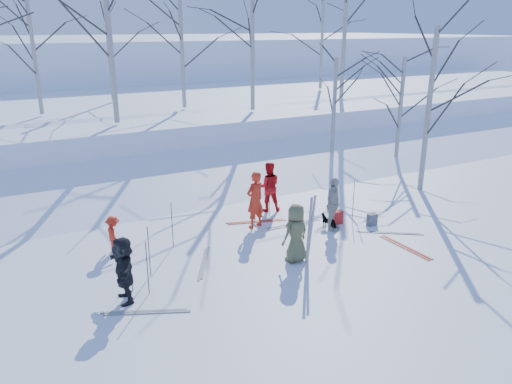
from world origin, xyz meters
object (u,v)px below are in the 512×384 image
skier_redor_behind (268,187)px  skier_grey_west (124,269)px  dog (329,221)px  skier_olive_center (296,233)px  backpack_dark (295,215)px  skier_red_north (255,200)px  skier_red_seated (113,235)px  backpack_red (337,217)px  skier_cream_east (333,204)px  backpack_grey (372,220)px

skier_redor_behind → skier_grey_west: (-5.78, -3.61, -0.06)m
skier_redor_behind → dog: bearing=132.2°
skier_olive_center → skier_redor_behind: (1.25, 3.71, 0.05)m
dog → backpack_dark: bearing=-89.2°
skier_red_north → skier_red_seated: size_ratio=1.69×
skier_red_north → skier_grey_west: skier_red_north is taller
backpack_red → skier_red_seated: bearing=170.1°
skier_redor_behind → skier_grey_west: skier_redor_behind is taller
skier_cream_east → skier_grey_west: skier_cream_east is taller
skier_cream_east → skier_olive_center: bearing=174.1°
skier_red_north → backpack_red: bearing=142.1°
skier_cream_east → skier_grey_west: 6.77m
skier_red_north → backpack_red: skier_red_north is taller
skier_red_north → backpack_grey: skier_red_north is taller
skier_grey_west → backpack_dark: size_ratio=3.93×
backpack_grey → skier_red_north: bearing=154.1°
skier_red_seated → backpack_grey: skier_red_seated is taller
dog → backpack_red: (0.48, 0.19, -0.02)m
skier_olive_center → skier_grey_west: 4.53m
skier_red_north → skier_red_seated: (-4.32, 0.20, -0.37)m
skier_redor_behind → dog: size_ratio=3.09×
skier_grey_west → skier_olive_center: bearing=95.1°
skier_red_seated → dog: size_ratio=1.95×
skier_olive_center → backpack_grey: skier_olive_center is taller
skier_redor_behind → dog: 2.52m
skier_red_seated → skier_redor_behind: bearing=-84.6°
skier_olive_center → backpack_red: size_ratio=3.82×
skier_grey_west → backpack_grey: (8.02, 0.90, -0.60)m
skier_red_north → backpack_dark: size_ratio=4.51×
skier_red_north → dog: 2.39m
skier_olive_center → backpack_red: (2.61, 1.63, -0.59)m
skier_grey_west → backpack_grey: bearing=102.8°
skier_cream_east → backpack_dark: 1.48m
backpack_dark → backpack_red: bearing=-37.9°
dog → skier_cream_east: bearing=65.0°
skier_olive_center → skier_red_seated: (-4.16, 2.81, -0.27)m
skier_red_north → backpack_red: size_ratio=4.29×
skier_red_north → skier_red_seated: 4.34m
skier_redor_behind → skier_red_seated: skier_redor_behind is taller
skier_redor_behind → skier_grey_west: 6.81m
skier_redor_behind → backpack_grey: (2.24, -2.71, -0.66)m
backpack_grey → skier_redor_behind: bearing=129.5°
backpack_red → backpack_grey: (0.88, -0.63, -0.02)m
skier_olive_center → skier_redor_behind: size_ratio=0.94×
backpack_red → backpack_dark: (-1.07, 0.84, -0.01)m
backpack_red → backpack_grey: 1.09m
skier_grey_west → dog: bearing=107.7°
dog → backpack_grey: 1.43m
skier_cream_east → skier_grey_west: size_ratio=1.07×
dog → backpack_dark: dog is taller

